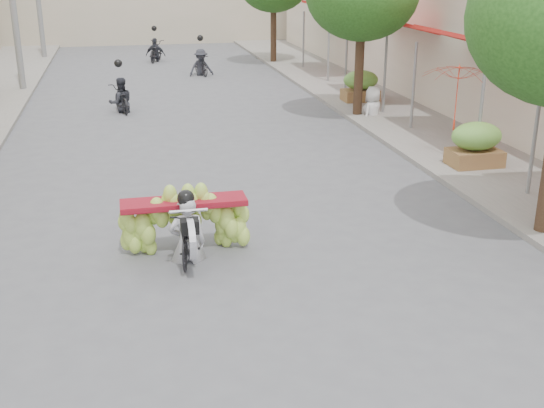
{
  "coord_description": "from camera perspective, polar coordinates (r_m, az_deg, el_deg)",
  "views": [
    {
      "loc": [
        -1.82,
        -6.04,
        4.71
      ],
      "look_at": [
        0.36,
        3.75,
        1.1
      ],
      "focal_mm": 45.0,
      "sensor_mm": 36.0,
      "label": 1
    }
  ],
  "objects": [
    {
      "name": "bg_motorbike_c",
      "position": [
        34.28,
        -9.76,
        12.95
      ],
      "size": [
        1.15,
        1.86,
        1.95
      ],
      "color": "black",
      "rests_on": "ground"
    },
    {
      "name": "market_umbrella",
      "position": [
        16.87,
        15.53,
        11.28
      ],
      "size": [
        2.12,
        2.12,
        1.63
      ],
      "rotation": [
        0.0,
        0.0,
        0.21
      ],
      "color": "red",
      "rests_on": "ground"
    },
    {
      "name": "produce_crate_far",
      "position": [
        23.79,
        7.42,
        9.97
      ],
      "size": [
        1.2,
        0.88,
        1.16
      ],
      "color": "brown",
      "rests_on": "ground"
    },
    {
      "name": "produce_crate_mid",
      "position": [
        16.66,
        16.71,
        5.08
      ],
      "size": [
        1.2,
        0.88,
        1.16
      ],
      "color": "brown",
      "rests_on": "ground"
    },
    {
      "name": "banana_motorbike",
      "position": [
        11.34,
        -7.25,
        -1.1
      ],
      "size": [
        2.2,
        1.81,
        2.07
      ],
      "color": "black",
      "rests_on": "ground"
    },
    {
      "name": "bg_motorbike_b",
      "position": [
        29.75,
        -5.98,
        12.29
      ],
      "size": [
        1.15,
        1.61,
        1.95
      ],
      "color": "black",
      "rests_on": "ground"
    },
    {
      "name": "pedestrian",
      "position": [
        21.61,
        8.51,
        9.7
      ],
      "size": [
        1.0,
        0.94,
        1.76
      ],
      "rotation": [
        0.0,
        0.0,
        3.81
      ],
      "color": "silver",
      "rests_on": "ground"
    },
    {
      "name": "sidewalk_right",
      "position": [
        23.28,
        10.06,
        7.98
      ],
      "size": [
        4.0,
        60.0,
        0.12
      ],
      "primitive_type": "cube",
      "color": "gray",
      "rests_on": "ground"
    },
    {
      "name": "bg_motorbike_a",
      "position": [
        22.84,
        -12.59,
        9.38
      ],
      "size": [
        0.88,
        1.61,
        1.95
      ],
      "color": "black",
      "rests_on": "ground"
    }
  ]
}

